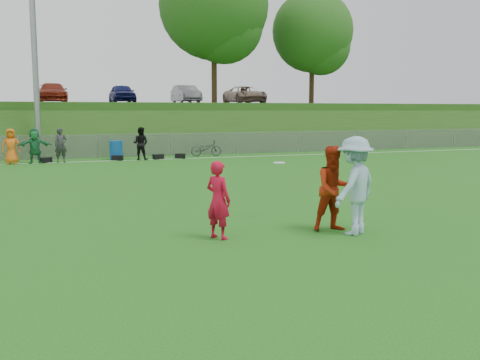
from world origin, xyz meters
name	(u,v)px	position (x,y,z in m)	size (l,w,h in m)	color
ground	(201,244)	(0.00, 0.00, 0.00)	(120.00, 120.00, 0.00)	#205D13
sideline_far	(103,161)	(0.00, 18.00, 0.01)	(60.00, 0.10, 0.01)	white
fence	(98,146)	(0.00, 20.00, 0.65)	(58.00, 0.06, 1.30)	gray
light_pole	(33,30)	(-3.00, 20.80, 6.71)	(1.20, 0.40, 12.15)	gray
berm	(83,125)	(0.00, 31.00, 1.50)	(120.00, 18.00, 3.00)	#205217
parking_lot	(80,104)	(0.00, 33.00, 3.05)	(120.00, 12.00, 0.10)	black
tree_green_near	(217,10)	(8.16, 24.42, 9.03)	(7.14, 7.14, 9.95)	black
tree_green_far	(315,36)	(16.16, 25.92, 7.96)	(5.88, 5.88, 8.19)	black
car_row	(64,93)	(-1.17, 32.00, 3.82)	(32.04, 5.18, 1.44)	white
spectator_row	(45,146)	(-2.69, 18.00, 0.85)	(9.47, 0.97, 1.69)	#A30B0E
gear_bags	(127,158)	(1.24, 18.10, 0.13)	(7.35, 0.53, 0.26)	black
player_red_left	(218,200)	(0.43, 0.28, 0.78)	(0.57, 0.38, 1.57)	red
player_red_center	(334,189)	(2.96, 0.11, 0.90)	(0.88, 0.68, 1.81)	#AB250B
player_blue	(355,186)	(3.18, -0.31, 1.01)	(1.31, 0.75, 2.02)	#94BACE
frisbee	(279,163)	(2.38, 1.66, 1.33)	(0.27, 0.27, 0.03)	silver
recycling_bin	(116,150)	(0.76, 18.55, 0.50)	(0.66, 0.66, 0.99)	#0D4897
bicycle	(206,148)	(5.77, 19.00, 0.45)	(0.60, 1.71, 0.90)	#323335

